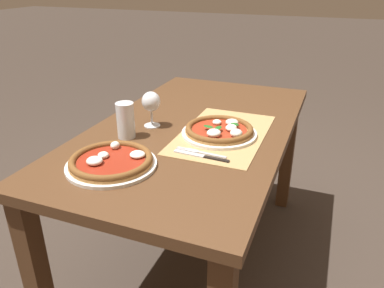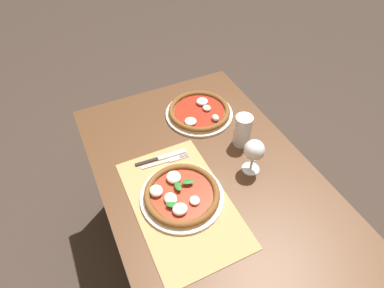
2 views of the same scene
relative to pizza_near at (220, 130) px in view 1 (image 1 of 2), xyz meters
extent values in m
plane|color=#382D26|center=(0.06, 0.14, -0.76)|extent=(24.00, 24.00, 0.00)
cube|color=#4C301C|center=(0.06, 0.14, -0.04)|extent=(1.46, 0.81, 0.04)
cube|color=#4C301C|center=(0.74, -0.21, -0.41)|extent=(0.07, 0.07, 0.70)
cube|color=#4C301C|center=(-0.61, 0.48, -0.41)|extent=(0.07, 0.07, 0.70)
cube|color=#4C301C|center=(0.74, 0.48, -0.41)|extent=(0.07, 0.07, 0.70)
cube|color=#A88451|center=(0.02, -0.01, -0.02)|extent=(0.55, 0.34, 0.00)
cylinder|color=silver|center=(0.00, 0.00, -0.01)|extent=(0.31, 0.31, 0.01)
cylinder|color=#B77F42|center=(0.00, 0.00, 0.00)|extent=(0.28, 0.28, 0.01)
torus|color=brown|center=(0.00, 0.00, 0.01)|extent=(0.28, 0.28, 0.02)
cylinder|color=maroon|center=(0.00, 0.00, 0.00)|extent=(0.23, 0.23, 0.00)
ellipsoid|color=silver|center=(-0.04, -0.08, 0.02)|extent=(0.05, 0.05, 0.03)
ellipsoid|color=silver|center=(-0.07, 0.00, 0.02)|extent=(0.06, 0.06, 0.03)
ellipsoid|color=silver|center=(0.05, 0.03, 0.01)|extent=(0.04, 0.04, 0.02)
ellipsoid|color=silver|center=(0.06, -0.03, 0.02)|extent=(0.05, 0.05, 0.03)
ellipsoid|color=silver|center=(0.01, -0.05, 0.01)|extent=(0.05, 0.05, 0.03)
ellipsoid|color=#1E5B1E|center=(0.04, -0.05, 0.02)|extent=(0.04, 0.05, 0.00)
ellipsoid|color=#1E5B1E|center=(-0.03, 0.00, 0.02)|extent=(0.05, 0.03, 0.00)
ellipsoid|color=#1E5B1E|center=(-0.03, 0.04, 0.02)|extent=(0.04, 0.05, 0.00)
cylinder|color=silver|center=(-0.39, 0.27, -0.02)|extent=(0.31, 0.31, 0.01)
cylinder|color=#B77F42|center=(-0.39, 0.27, -0.01)|extent=(0.29, 0.29, 0.01)
torus|color=brown|center=(-0.39, 0.27, 0.00)|extent=(0.29, 0.29, 0.02)
cylinder|color=maroon|center=(-0.39, 0.27, 0.00)|extent=(0.23, 0.23, 0.00)
ellipsoid|color=silver|center=(-0.38, 0.30, 0.01)|extent=(0.04, 0.04, 0.02)
ellipsoid|color=silver|center=(-0.33, 0.20, 0.01)|extent=(0.05, 0.05, 0.02)
ellipsoid|color=silver|center=(-0.43, 0.30, 0.01)|extent=(0.05, 0.06, 0.03)
ellipsoid|color=silver|center=(-0.30, 0.30, 0.01)|extent=(0.04, 0.03, 0.03)
cylinder|color=silver|center=(-0.01, 0.31, -0.02)|extent=(0.07, 0.07, 0.00)
cylinder|color=silver|center=(-0.01, 0.31, 0.01)|extent=(0.01, 0.01, 0.06)
ellipsoid|color=silver|center=(-0.01, 0.31, 0.09)|extent=(0.08, 0.08, 0.08)
ellipsoid|color=#AD5B14|center=(-0.01, 0.31, 0.08)|extent=(0.07, 0.07, 0.05)
cylinder|color=silver|center=(-0.15, 0.35, 0.05)|extent=(0.07, 0.07, 0.15)
cylinder|color=black|center=(-0.15, 0.35, 0.03)|extent=(0.07, 0.07, 0.12)
cylinder|color=silver|center=(-0.15, 0.35, 0.10)|extent=(0.07, 0.07, 0.02)
cube|color=#B7B7BC|center=(-0.19, -0.03, -0.02)|extent=(0.02, 0.12, 0.00)
cube|color=#B7B7BC|center=(-0.18, 0.05, -0.02)|extent=(0.03, 0.05, 0.00)
cylinder|color=#B7B7BC|center=(-0.17, 0.09, -0.02)|extent=(0.01, 0.04, 0.00)
cylinder|color=#B7B7BC|center=(-0.18, 0.09, -0.02)|extent=(0.01, 0.04, 0.00)
cylinder|color=#B7B7BC|center=(-0.18, 0.09, -0.02)|extent=(0.01, 0.04, 0.00)
cylinder|color=#B7B7BC|center=(-0.19, 0.09, -0.02)|extent=(0.01, 0.04, 0.00)
cube|color=black|center=(-0.22, -0.06, -0.02)|extent=(0.02, 0.10, 0.01)
cube|color=#B7B7BC|center=(-0.21, 0.05, -0.02)|extent=(0.03, 0.12, 0.00)
camera|label=1|loc=(-1.35, -0.41, 0.59)|focal=35.00mm
camera|label=2|loc=(0.63, -0.25, 0.97)|focal=30.00mm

